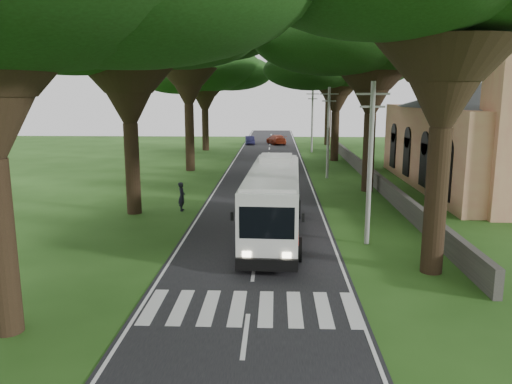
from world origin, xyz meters
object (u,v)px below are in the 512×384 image
object	(u,v)px
coach_bus	(274,200)
pedestrian	(182,197)
distant_car_c	(276,139)
pole_far	(312,120)
pole_mid	(328,131)
pole_near	(370,161)
distant_car_b	(250,140)
church	(493,126)

from	to	relation	value
coach_bus	pedestrian	xyz separation A→B (m)	(-5.92, 5.51, -1.02)
distant_car_c	pedestrian	xyz separation A→B (m)	(-6.06, -43.45, 0.18)
pole_far	pedestrian	distance (m)	35.01
pole_mid	coach_bus	distance (m)	19.43
pole_near	distant_car_c	size ratio (longest dim) A/B	1.62
coach_bus	pedestrian	bearing A→B (deg)	139.30
pole_far	coach_bus	xyz separation A→B (m)	(-4.70, -38.72, -2.23)
pole_near	distant_car_b	size ratio (longest dim) A/B	2.19
pole_far	pedestrian	bearing A→B (deg)	-107.73
church	pedestrian	size ratio (longest dim) A/B	12.88
pole_near	pedestrian	bearing A→B (deg)	147.39
pole_near	distant_car_c	bearing A→B (deg)	95.18
coach_bus	pedestrian	distance (m)	8.15
church	pole_far	distance (m)	27.41
pole_mid	pedestrian	bearing A→B (deg)	-128.80
church	pole_mid	xyz separation A→B (m)	(-12.36, 4.45, -0.73)
distant_car_b	pedestrian	xyz separation A→B (m)	(-2.12, -43.17, 0.30)
coach_bus	pole_near	bearing A→B (deg)	-12.98
pole_near	coach_bus	bearing A→B (deg)	164.76
pole_mid	distant_car_b	world-z (taller)	pole_mid
church	pole_near	world-z (taller)	church
church	pole_near	size ratio (longest dim) A/B	3.00
church	pole_mid	world-z (taller)	church
pole_mid	pole_far	bearing A→B (deg)	90.00
church	pedestrian	xyz separation A→B (m)	(-22.98, -8.75, -3.98)
pole_near	coach_bus	distance (m)	5.35
pole_far	coach_bus	size ratio (longest dim) A/B	0.65
church	distant_car_c	size ratio (longest dim) A/B	4.85
pole_near	distant_car_b	xyz separation A→B (m)	(-8.50, 49.96, -3.55)
pole_mid	distant_car_b	size ratio (longest dim) A/B	2.19
pole_near	pedestrian	world-z (taller)	pole_near
pole_far	coach_bus	bearing A→B (deg)	-96.92
distant_car_b	church	bearing A→B (deg)	-65.30
coach_bus	distant_car_c	distance (m)	48.98
coach_bus	distant_car_b	distance (m)	48.85
church	pole_near	distance (m)	19.88
pole_mid	distant_car_c	world-z (taller)	pole_mid
church	distant_car_b	distance (m)	40.47
pedestrian	pole_near	bearing A→B (deg)	-126.69
pole_mid	distant_car_b	distance (m)	31.35
pole_near	pole_far	world-z (taller)	same
pole_far	pedestrian	size ratio (longest dim) A/B	4.29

